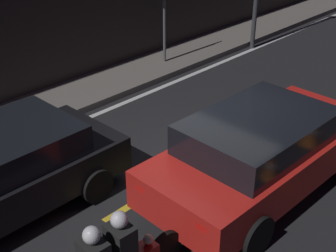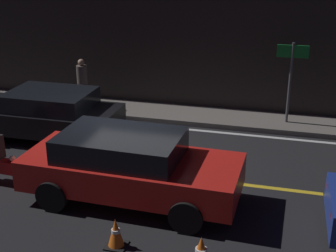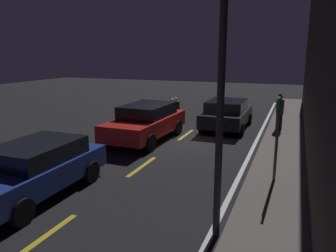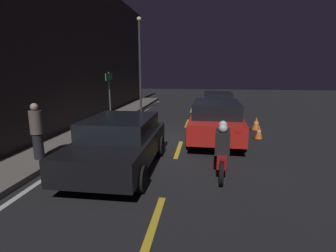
{
  "view_description": "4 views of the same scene",
  "coord_description": "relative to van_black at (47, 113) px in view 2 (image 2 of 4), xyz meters",
  "views": [
    {
      "loc": [
        -5.52,
        -4.79,
        4.93
      ],
      "look_at": [
        -0.29,
        0.22,
        0.99
      ],
      "focal_mm": 50.0,
      "sensor_mm": 36.0,
      "label": 1
    },
    {
      "loc": [
        3.5,
        -9.66,
        5.1
      ],
      "look_at": [
        0.81,
        0.55,
        1.05
      ],
      "focal_mm": 50.0,
      "sensor_mm": 36.0,
      "label": 2
    },
    {
      "loc": [
        12.54,
        4.44,
        3.58
      ],
      "look_at": [
        0.88,
        -0.13,
        0.79
      ],
      "focal_mm": 35.0,
      "sensor_mm": 36.0,
      "label": 3
    },
    {
      "loc": [
        -9.54,
        -0.82,
        2.65
      ],
      "look_at": [
        -0.72,
        0.41,
        0.74
      ],
      "focal_mm": 28.0,
      "sensor_mm": 36.0,
      "label": 4
    }
  ],
  "objects": [
    {
      "name": "ground_plane",
      "position": [
        2.94,
        -1.43,
        -0.74
      ],
      "size": [
        56.0,
        56.0,
        0.0
      ],
      "primitive_type": "plane",
      "color": "black"
    },
    {
      "name": "raised_curb",
      "position": [
        2.94,
        2.7,
        -0.67
      ],
      "size": [
        28.0,
        1.6,
        0.16
      ],
      "color": "#605B56",
      "rests_on": "ground"
    },
    {
      "name": "lane_dash_c",
      "position": [
        1.94,
        -1.43,
        -0.74
      ],
      "size": [
        2.0,
        0.14,
        0.01
      ],
      "color": "gold",
      "rests_on": "ground"
    },
    {
      "name": "lane_dash_d",
      "position": [
        6.44,
        -1.43,
        -0.74
      ],
      "size": [
        2.0,
        0.14,
        0.01
      ],
      "color": "gold",
      "rests_on": "ground"
    },
    {
      "name": "lane_solid_kerb",
      "position": [
        2.94,
        1.64,
        -0.74
      ],
      "size": [
        25.2,
        0.14,
        0.01
      ],
      "color": "silver",
      "rests_on": "ground"
    },
    {
      "name": "van_black",
      "position": [
        0.0,
        0.0,
        0.0
      ],
      "size": [
        4.13,
        2.02,
        1.39
      ],
      "rotation": [
        0.0,
        0.0,
        3.14
      ],
      "color": "black",
      "rests_on": "ground"
    },
    {
      "name": "taxi_red",
      "position": [
        3.38,
        -2.71,
        0.06
      ],
      "size": [
        4.61,
        2.08,
        1.5
      ],
      "rotation": [
        0.0,
        0.0,
        -0.03
      ],
      "color": "red",
      "rests_on": "ground"
    },
    {
      "name": "traffic_cone_near",
      "position": [
        3.7,
        -4.39,
        -0.47
      ],
      "size": [
        0.38,
        0.38,
        0.57
      ],
      "color": "black",
      "rests_on": "ground"
    },
    {
      "name": "pedestrian",
      "position": [
        0.0,
        2.4,
        0.22
      ],
      "size": [
        0.34,
        0.34,
        1.6
      ],
      "color": "black",
      "rests_on": "raised_curb"
    },
    {
      "name": "shop_sign",
      "position": [
        6.52,
        2.64,
        1.1
      ],
      "size": [
        0.9,
        0.08,
        2.4
      ],
      "color": "#4C4C51",
      "rests_on": "raised_curb"
    }
  ]
}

